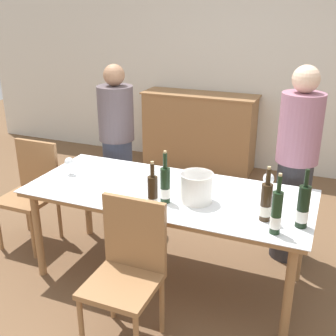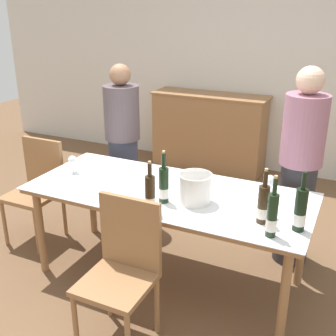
% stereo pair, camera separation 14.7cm
% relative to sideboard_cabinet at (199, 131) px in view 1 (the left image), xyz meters
% --- Properties ---
extents(ground_plane, '(12.00, 12.00, 0.00)m').
position_rel_sideboard_cabinet_xyz_m(ground_plane, '(0.56, -2.40, -0.49)').
color(ground_plane, brown).
extents(back_wall, '(8.00, 0.10, 2.80)m').
position_rel_sideboard_cabinet_xyz_m(back_wall, '(0.56, 0.29, 0.91)').
color(back_wall, silver).
rests_on(back_wall, ground_plane).
extents(sideboard_cabinet, '(1.46, 0.46, 0.98)m').
position_rel_sideboard_cabinet_xyz_m(sideboard_cabinet, '(0.00, 0.00, 0.00)').
color(sideboard_cabinet, '#996B42').
rests_on(sideboard_cabinet, ground_plane).
extents(dining_table, '(2.08, 0.89, 0.75)m').
position_rel_sideboard_cabinet_xyz_m(dining_table, '(0.56, -2.40, 0.20)').
color(dining_table, '#996B42').
rests_on(dining_table, ground_plane).
extents(ice_bucket, '(0.23, 0.23, 0.21)m').
position_rel_sideboard_cabinet_xyz_m(ice_bucket, '(0.81, -2.49, 0.37)').
color(ice_bucket, white).
rests_on(ice_bucket, dining_table).
extents(wine_bottle_0, '(0.07, 0.07, 0.36)m').
position_rel_sideboard_cabinet_xyz_m(wine_bottle_0, '(1.29, -2.58, 0.38)').
color(wine_bottle_0, '#332314').
rests_on(wine_bottle_0, dining_table).
extents(wine_bottle_1, '(0.07, 0.07, 0.36)m').
position_rel_sideboard_cabinet_xyz_m(wine_bottle_1, '(0.59, -2.75, 0.38)').
color(wine_bottle_1, '#332314').
rests_on(wine_bottle_1, dining_table).
extents(wine_bottle_2, '(0.08, 0.08, 0.38)m').
position_rel_sideboard_cabinet_xyz_m(wine_bottle_2, '(1.52, -2.58, 0.39)').
color(wine_bottle_2, black).
rests_on(wine_bottle_2, dining_table).
extents(wine_bottle_3, '(0.06, 0.06, 0.39)m').
position_rel_sideboard_cabinet_xyz_m(wine_bottle_3, '(1.38, -2.72, 0.39)').
color(wine_bottle_3, black).
rests_on(wine_bottle_3, dining_table).
extents(wine_bottle_4, '(0.07, 0.07, 0.37)m').
position_rel_sideboard_cabinet_xyz_m(wine_bottle_4, '(0.61, -2.58, 0.39)').
color(wine_bottle_4, black).
rests_on(wine_bottle_4, dining_table).
extents(wine_glass_0, '(0.09, 0.09, 0.16)m').
position_rel_sideboard_cabinet_xyz_m(wine_glass_0, '(1.31, -2.49, 0.37)').
color(wine_glass_0, white).
rests_on(wine_glass_0, dining_table).
extents(wine_glass_1, '(0.07, 0.07, 0.14)m').
position_rel_sideboard_cabinet_xyz_m(wine_glass_1, '(-0.29, -2.41, 0.36)').
color(wine_glass_1, white).
rests_on(wine_glass_1, dining_table).
extents(wine_glass_2, '(0.08, 0.08, 0.14)m').
position_rel_sideboard_cabinet_xyz_m(wine_glass_2, '(1.23, -2.12, 0.35)').
color(wine_glass_2, white).
rests_on(wine_glass_2, dining_table).
extents(chair_near_front, '(0.42, 0.42, 0.94)m').
position_rel_sideboard_cabinet_xyz_m(chair_near_front, '(0.57, -3.07, 0.05)').
color(chair_near_front, '#996B42').
rests_on(chair_near_front, ground_plane).
extents(chair_left_end, '(0.42, 0.42, 0.92)m').
position_rel_sideboard_cabinet_xyz_m(chair_left_end, '(-0.78, -2.32, 0.03)').
color(chair_left_end, '#996B42').
rests_on(chair_left_end, ground_plane).
extents(person_host, '(0.33, 0.33, 1.54)m').
position_rel_sideboard_cabinet_xyz_m(person_host, '(-0.26, -1.69, 0.28)').
color(person_host, '#383F56').
rests_on(person_host, ground_plane).
extents(person_guest_left, '(0.33, 0.33, 1.62)m').
position_rel_sideboard_cabinet_xyz_m(person_guest_left, '(1.38, -1.73, 0.32)').
color(person_guest_left, '#2D2D33').
rests_on(person_guest_left, ground_plane).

